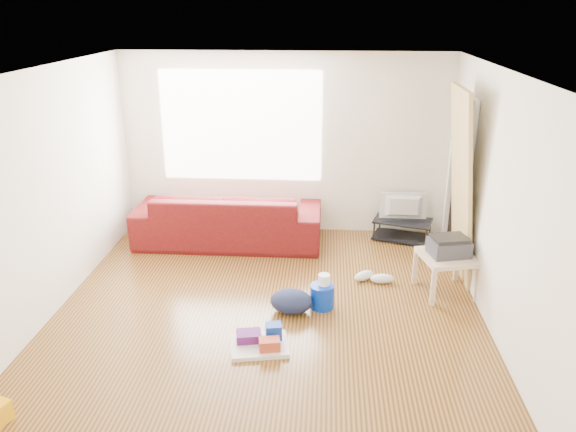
# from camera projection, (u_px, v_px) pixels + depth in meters

# --- Properties ---
(room) EXTENTS (4.51, 5.01, 2.51)m
(room) POSITION_uv_depth(u_px,v_px,m) (274.00, 200.00, 5.55)
(room) COLOR #462D13
(room) RESTS_ON ground
(sofa) EXTENTS (2.48, 0.97, 0.73)m
(sofa) POSITION_uv_depth(u_px,v_px,m) (230.00, 242.00, 7.72)
(sofa) COLOR #4C0614
(sofa) RESTS_ON ground
(tv_stand) EXTENTS (0.86, 0.64, 0.29)m
(tv_stand) POSITION_uv_depth(u_px,v_px,m) (402.00, 229.00, 7.76)
(tv_stand) COLOR black
(tv_stand) RESTS_ON ground
(tv) EXTENTS (0.64, 0.08, 0.37)m
(tv) POSITION_uv_depth(u_px,v_px,m) (404.00, 207.00, 7.65)
(tv) COLOR black
(tv) RESTS_ON tv_stand
(side_table) EXTENTS (0.69, 0.69, 0.46)m
(side_table) POSITION_uv_depth(u_px,v_px,m) (447.00, 261.00, 6.24)
(side_table) COLOR #CDAF93
(side_table) RESTS_ON ground
(printer) EXTENTS (0.48, 0.41, 0.22)m
(printer) POSITION_uv_depth(u_px,v_px,m) (449.00, 246.00, 6.18)
(printer) COLOR #303136
(printer) RESTS_ON side_table
(bucket) EXTENTS (0.31, 0.31, 0.26)m
(bucket) POSITION_uv_depth(u_px,v_px,m) (322.00, 307.00, 6.07)
(bucket) COLOR #062EAE
(bucket) RESTS_ON ground
(toilet_paper) EXTENTS (0.13, 0.13, 0.12)m
(toilet_paper) POSITION_uv_depth(u_px,v_px,m) (324.00, 290.00, 6.02)
(toilet_paper) COLOR white
(toilet_paper) RESTS_ON bucket
(cleaning_tray) EXTENTS (0.61, 0.52, 0.19)m
(cleaning_tray) POSITION_uv_depth(u_px,v_px,m) (261.00, 341.00, 5.34)
(cleaning_tray) COLOR silver
(cleaning_tray) RESTS_ON ground
(backpack) EXTENTS (0.49, 0.41, 0.25)m
(backpack) POSITION_uv_depth(u_px,v_px,m) (291.00, 311.00, 5.97)
(backpack) COLOR #141734
(backpack) RESTS_ON ground
(sneakers) EXTENTS (0.50, 0.27, 0.11)m
(sneakers) POSITION_uv_depth(u_px,v_px,m) (373.00, 277.00, 6.60)
(sneakers) COLOR silver
(sneakers) RESTS_ON ground
(door_panel) EXTENTS (0.28, 0.90, 2.23)m
(door_panel) POSITION_uv_depth(u_px,v_px,m) (451.00, 273.00, 6.83)
(door_panel) COLOR tan
(door_panel) RESTS_ON ground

